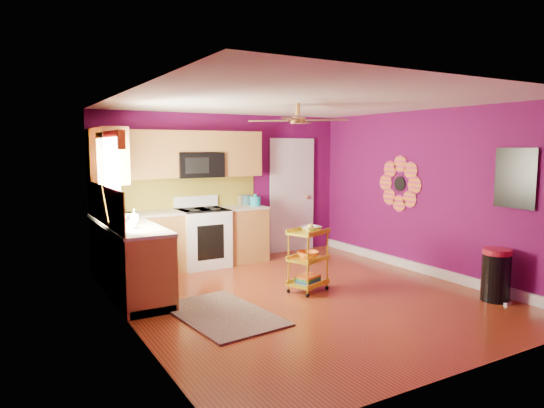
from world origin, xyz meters
TOP-DOWN VIEW (x-y plane):
  - ground at (0.00, 0.00)m, footprint 5.00×5.00m
  - room_envelope at (0.03, 0.00)m, footprint 4.54×5.04m
  - lower_cabinets at (-1.35, 1.82)m, footprint 2.81×2.31m
  - electric_range at (-0.55, 2.17)m, footprint 0.76×0.66m
  - upper_cabinetry at (-1.24, 2.17)m, footprint 2.80×2.30m
  - left_window at (-2.22, 1.05)m, footprint 0.08×1.35m
  - panel_door at (1.35, 2.47)m, footprint 0.95×0.11m
  - right_wall_art at (2.23, -0.34)m, footprint 0.04×2.74m
  - ceiling_fan at (0.00, 0.20)m, footprint 1.01×1.01m
  - shag_rug at (-1.25, -0.14)m, footprint 1.10×1.63m
  - rolling_cart at (0.15, 0.15)m, footprint 0.60×0.52m
  - trash_can at (1.98, -1.38)m, footprint 0.39×0.40m
  - teal_kettle at (0.39, 2.12)m, footprint 0.18×0.18m
  - toaster at (0.30, 2.33)m, footprint 0.22×0.15m
  - soap_bottle_a at (-1.89, 1.18)m, footprint 0.09×0.09m
  - soap_bottle_b at (-1.97, 1.45)m, footprint 0.13×0.13m
  - counter_dish at (-1.89, 1.71)m, footprint 0.26×0.26m
  - counter_cup at (-2.00, 0.82)m, footprint 0.13×0.13m

SIDE VIEW (x-z plane):
  - ground at x=0.00m, z-range 0.00..0.00m
  - shag_rug at x=-1.25m, z-range 0.00..0.02m
  - trash_can at x=1.98m, z-range 0.00..0.67m
  - lower_cabinets at x=-1.35m, z-range -0.04..0.90m
  - rolling_cart at x=0.15m, z-range 0.01..0.93m
  - electric_range at x=-0.55m, z-range -0.08..1.05m
  - counter_dish at x=-1.89m, z-range 0.94..1.00m
  - counter_cup at x=-2.00m, z-range 0.94..1.04m
  - soap_bottle_b at x=-1.97m, z-range 0.94..1.10m
  - teal_kettle at x=0.39m, z-range 0.92..1.13m
  - panel_door at x=1.35m, z-range -0.05..2.10m
  - toaster at x=0.30m, z-range 0.94..1.12m
  - soap_bottle_a at x=-1.89m, z-range 0.94..1.14m
  - right_wall_art at x=2.23m, z-range 0.92..1.96m
  - room_envelope at x=0.03m, z-range 0.37..2.89m
  - left_window at x=-2.22m, z-range 1.20..2.28m
  - upper_cabinetry at x=-1.24m, z-range 1.17..2.43m
  - ceiling_fan at x=0.00m, z-range 2.16..2.42m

